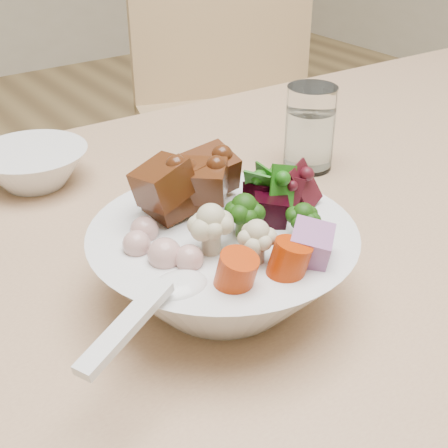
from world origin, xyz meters
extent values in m
cube|color=tan|center=(0.08, 0.03, 0.65)|extent=(1.45, 0.85, 0.04)
cube|color=tan|center=(0.32, 0.64, 0.48)|extent=(0.57, 0.57, 0.04)
cube|color=tan|center=(0.39, 0.83, 0.73)|extent=(0.43, 0.17, 0.49)
cylinder|color=tan|center=(0.08, 0.52, 0.23)|extent=(0.04, 0.04, 0.46)
cylinder|color=tan|center=(0.44, 0.40, 0.23)|extent=(0.04, 0.04, 0.46)
cylinder|color=tan|center=(0.20, 0.88, 0.23)|extent=(0.04, 0.04, 0.46)
cylinder|color=tan|center=(0.56, 0.76, 0.23)|extent=(0.04, 0.04, 0.46)
sphere|color=black|center=(-0.21, -0.05, 0.75)|extent=(0.04, 0.04, 0.04)
sphere|color=#C2B693|center=(-0.25, -0.05, 0.75)|extent=(0.04, 0.04, 0.04)
cube|color=black|center=(-0.17, -0.01, 0.74)|extent=(0.04, 0.04, 0.03)
cube|color=#90578B|center=(-0.19, -0.10, 0.75)|extent=(0.05, 0.05, 0.04)
cylinder|color=#BA2604|center=(-0.26, -0.10, 0.75)|extent=(0.04, 0.04, 0.03)
sphere|color=tan|center=(-0.29, -0.04, 0.74)|extent=(0.03, 0.03, 0.03)
ellipsoid|color=white|center=(-0.30, -0.07, 0.73)|extent=(0.06, 0.05, 0.02)
cube|color=white|center=(-0.36, -0.10, 0.74)|extent=(0.09, 0.05, 0.02)
cylinder|color=white|center=(0.03, 0.14, 0.72)|extent=(0.06, 0.06, 0.11)
cylinder|color=white|center=(0.03, 0.14, 0.71)|extent=(0.05, 0.05, 0.07)
camera|label=1|loc=(-0.50, -0.41, 1.02)|focal=50.00mm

